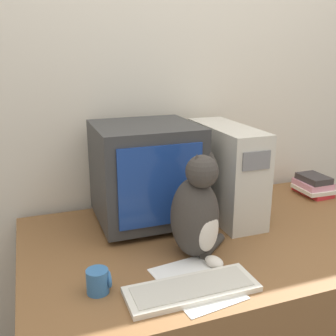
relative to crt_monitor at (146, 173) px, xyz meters
The scene contains 10 objects.
wall_back 0.46m from the crt_monitor, 49.63° to the left, with size 7.00×0.05×2.50m.
desk 0.70m from the crt_monitor, 43.36° to the right, with size 1.58×0.93×0.77m.
crt_monitor is the anchor object (origin of this frame).
computer_tower 0.36m from the crt_monitor, ahead, with size 0.17×0.48×0.41m.
keyboard 0.60m from the crt_monitor, 92.30° to the right, with size 0.42×0.15×0.02m.
cat 0.37m from the crt_monitor, 76.93° to the right, with size 0.26×0.26×0.40m.
book_stack 0.93m from the crt_monitor, ahead, with size 0.16×0.20×0.10m.
pen 0.54m from the crt_monitor, 101.54° to the right, with size 0.14×0.01×0.01m.
paper_sheet 0.56m from the crt_monitor, 89.26° to the right, with size 0.25×0.32×0.00m.
mug 0.57m from the crt_monitor, 122.93° to the right, with size 0.08×0.07×0.08m.
Camera 1 is at (-0.71, -0.83, 1.50)m, focal length 42.00 mm.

